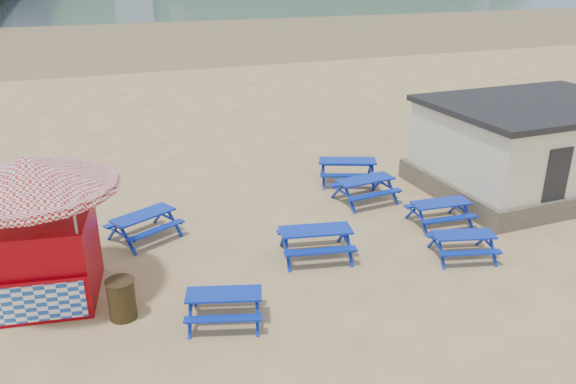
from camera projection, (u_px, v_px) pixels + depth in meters
name	position (u px, v px, depth m)	size (l,w,h in m)	color
ground	(262.00, 250.00, 15.82)	(400.00, 400.00, 0.00)	tan
wet_sand	(100.00, 37.00, 63.16)	(400.00, 400.00, 0.00)	olive
picnic_table_blue_a	(144.00, 226.00, 16.39)	(2.29, 2.12, 0.77)	#0B2697
picnic_table_blue_b	(347.00, 171.00, 20.64)	(2.53, 2.32, 0.86)	#0B2697
picnic_table_blue_c	(365.00, 190.00, 18.96)	(2.05, 1.70, 0.82)	#0B2697
picnic_table_blue_d	(224.00, 307.00, 12.57)	(2.03, 1.82, 0.71)	#0B2697
picnic_table_blue_e	(316.00, 243.00, 15.36)	(2.24, 1.96, 0.82)	#0B2697
picnic_table_blue_f	(440.00, 213.00, 17.28)	(1.91, 1.60, 0.74)	#0B2697
ice_cream_kiosk	(34.00, 212.00, 12.76)	(4.64, 4.64, 3.57)	#9C010B
litter_bin	(122.00, 299.00, 12.62)	(0.66, 0.66, 0.97)	#342812
amenity_block	(534.00, 146.00, 19.71)	(7.40, 5.40, 3.15)	#665B4C
headland_town	(283.00, 8.00, 248.21)	(264.00, 144.00, 108.00)	#2D4C1E
picnic_table_blue_g	(463.00, 245.00, 15.34)	(1.96, 1.74, 0.70)	#0B2697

